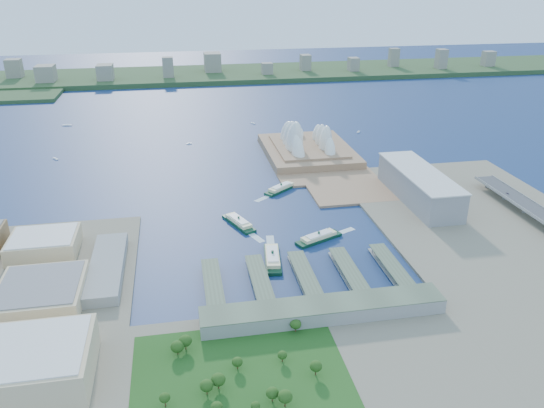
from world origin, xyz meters
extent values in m
plane|color=#101F4E|center=(0.00, 0.00, 0.00)|extent=(3000.00, 3000.00, 0.00)
cube|color=#7A715E|center=(0.00, -210.00, 1.50)|extent=(720.00, 180.00, 3.00)
cube|color=#7A715E|center=(240.00, -50.00, 1.50)|extent=(240.00, 500.00, 3.00)
cube|color=#967152|center=(107.50, 260.00, 1.50)|extent=(135.00, 220.00, 3.00)
cube|color=#2D4926|center=(0.00, 980.00, 6.00)|extent=(2200.00, 260.00, 12.00)
cube|color=gray|center=(195.00, 80.00, 20.50)|extent=(45.00, 155.00, 35.00)
cube|color=gray|center=(15.00, -135.00, 9.00)|extent=(200.00, 28.00, 12.00)
imported|color=slate|center=(296.00, 50.04, 15.44)|extent=(1.66, 4.08, 1.18)
camera|label=1|loc=(-90.81, -480.11, 260.64)|focal=35.00mm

